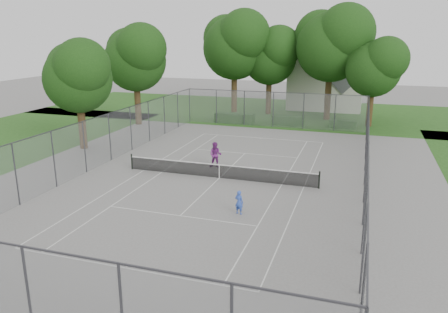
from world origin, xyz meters
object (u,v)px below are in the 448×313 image
(tennis_net, at_px, (219,171))
(woman_player, at_px, (216,155))
(girl_player, at_px, (239,202))
(house, at_px, (327,73))

(tennis_net, height_order, woman_player, woman_player)
(girl_player, xyz_separation_m, woman_player, (-3.84, 7.40, 0.26))
(tennis_net, xyz_separation_m, girl_player, (2.83, -5.20, 0.13))
(tennis_net, height_order, girl_player, girl_player)
(tennis_net, bearing_deg, girl_player, -61.49)
(tennis_net, height_order, house, house)
(house, bearing_deg, tennis_net, -97.28)
(house, relative_size, woman_player, 6.01)
(tennis_net, xyz_separation_m, house, (3.88, 30.35, 3.88))
(tennis_net, bearing_deg, woman_player, 114.67)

